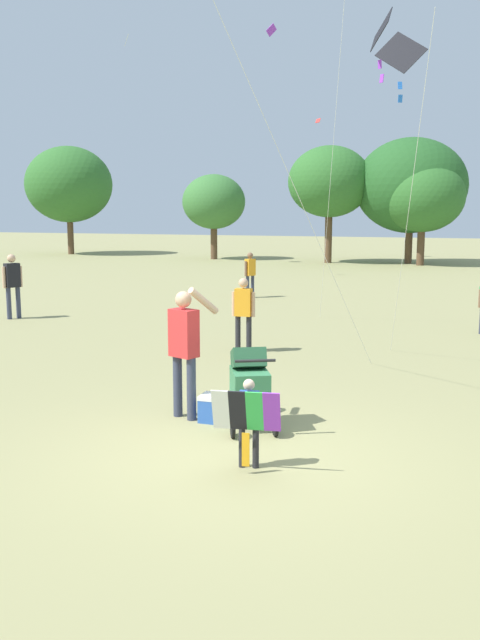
{
  "coord_description": "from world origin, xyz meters",
  "views": [
    {
      "loc": [
        2.42,
        -7.1,
        2.74
      ],
      "look_at": [
        -0.42,
        1.38,
        1.3
      ],
      "focal_mm": 39.17,
      "sensor_mm": 36.0,
      "label": 1
    }
  ],
  "objects_px": {
    "person_adult_flyer": "(184,342)",
    "cooler_box": "(218,408)",
    "child_with_butterfly_kite": "(248,415)",
    "person_kid_running": "(243,309)",
    "kite_green_novelty": "(401,63)",
    "person_back_turned": "(250,271)",
    "kite_adult_black": "(375,45)",
    "person_red_shirt": "(12,281)",
    "stroller": "(250,380)"
  },
  "relations": [
    {
      "from": "person_adult_flyer",
      "to": "kite_adult_black",
      "type": "xyz_separation_m",
      "value": [
        1.81,
        3.88,
        4.37
      ]
    },
    {
      "from": "child_with_butterfly_kite",
      "to": "kite_green_novelty",
      "type": "height_order",
      "value": "kite_green_novelty"
    },
    {
      "from": "kite_adult_black",
      "to": "person_back_turned",
      "type": "height_order",
      "value": "kite_adult_black"
    },
    {
      "from": "kite_adult_black",
      "to": "person_back_turned",
      "type": "bearing_deg",
      "value": 120.02
    },
    {
      "from": "person_adult_flyer",
      "to": "kite_green_novelty",
      "type": "height_order",
      "value": "kite_green_novelty"
    },
    {
      "from": "kite_green_novelty",
      "to": "person_back_turned",
      "type": "height_order",
      "value": "kite_green_novelty"
    },
    {
      "from": "person_adult_flyer",
      "to": "person_red_shirt",
      "type": "relative_size",
      "value": 1.09
    },
    {
      "from": "person_adult_flyer",
      "to": "stroller",
      "type": "xyz_separation_m",
      "value": [
        0.92,
        -0.09,
        -0.41
      ]
    },
    {
      "from": "stroller",
      "to": "kite_adult_black",
      "type": "distance_m",
      "value": 6.28
    },
    {
      "from": "person_adult_flyer",
      "to": "kite_green_novelty",
      "type": "bearing_deg",
      "value": 68.13
    },
    {
      "from": "person_back_turned",
      "to": "cooler_box",
      "type": "xyz_separation_m",
      "value": [
        3.45,
        -12.19,
        -0.64
      ]
    },
    {
      "from": "child_with_butterfly_kite",
      "to": "person_red_shirt",
      "type": "bearing_deg",
      "value": 137.94
    },
    {
      "from": "person_red_shirt",
      "to": "person_kid_running",
      "type": "distance_m",
      "value": 7.04
    },
    {
      "from": "kite_adult_black",
      "to": "person_back_turned",
      "type": "relative_size",
      "value": 4.34
    },
    {
      "from": "kite_green_novelty",
      "to": "person_kid_running",
      "type": "xyz_separation_m",
      "value": [
        -2.7,
        -0.93,
        -4.48
      ]
    },
    {
      "from": "kite_adult_black",
      "to": "kite_green_novelty",
      "type": "xyz_separation_m",
      "value": [
        0.29,
        1.34,
        -0.06
      ]
    },
    {
      "from": "kite_adult_black",
      "to": "person_kid_running",
      "type": "xyz_separation_m",
      "value": [
        -2.41,
        0.4,
        -4.54
      ]
    },
    {
      "from": "person_adult_flyer",
      "to": "kite_adult_black",
      "type": "height_order",
      "value": "kite_adult_black"
    },
    {
      "from": "child_with_butterfly_kite",
      "to": "stroller",
      "type": "xyz_separation_m",
      "value": [
        -0.43,
        1.38,
        0.02
      ]
    },
    {
      "from": "stroller",
      "to": "person_back_turned",
      "type": "height_order",
      "value": "person_back_turned"
    },
    {
      "from": "child_with_butterfly_kite",
      "to": "person_kid_running",
      "type": "height_order",
      "value": "person_kid_running"
    },
    {
      "from": "kite_adult_black",
      "to": "person_adult_flyer",
      "type": "bearing_deg",
      "value": -114.96
    },
    {
      "from": "person_adult_flyer",
      "to": "person_back_turned",
      "type": "relative_size",
      "value": 1.26
    },
    {
      "from": "person_kid_running",
      "to": "person_back_turned",
      "type": "height_order",
      "value": "person_kid_running"
    },
    {
      "from": "person_red_shirt",
      "to": "cooler_box",
      "type": "xyz_separation_m",
      "value": [
        7.79,
        -6.37,
        -0.77
      ]
    },
    {
      "from": "kite_green_novelty",
      "to": "person_red_shirt",
      "type": "xyz_separation_m",
      "value": [
        -9.42,
        1.14,
        -4.37
      ]
    },
    {
      "from": "person_adult_flyer",
      "to": "person_kid_running",
      "type": "height_order",
      "value": "person_adult_flyer"
    },
    {
      "from": "person_red_shirt",
      "to": "person_back_turned",
      "type": "height_order",
      "value": "person_red_shirt"
    },
    {
      "from": "person_adult_flyer",
      "to": "kite_green_novelty",
      "type": "distance_m",
      "value": 7.08
    },
    {
      "from": "kite_adult_black",
      "to": "person_red_shirt",
      "type": "distance_m",
      "value": 10.45
    },
    {
      "from": "child_with_butterfly_kite",
      "to": "person_kid_running",
      "type": "distance_m",
      "value": 6.08
    },
    {
      "from": "child_with_butterfly_kite",
      "to": "person_back_turned",
      "type": "xyz_separation_m",
      "value": [
        -4.33,
        13.64,
        0.23
      ]
    },
    {
      "from": "kite_green_novelty",
      "to": "person_back_turned",
      "type": "distance_m",
      "value": 9.71
    },
    {
      "from": "child_with_butterfly_kite",
      "to": "cooler_box",
      "type": "relative_size",
      "value": 2.15
    },
    {
      "from": "child_with_butterfly_kite",
      "to": "person_kid_running",
      "type": "xyz_separation_m",
      "value": [
        -1.95,
        5.76,
        0.25
      ]
    },
    {
      "from": "person_back_turned",
      "to": "stroller",
      "type": "bearing_deg",
      "value": -72.35
    },
    {
      "from": "person_kid_running",
      "to": "person_back_turned",
      "type": "xyz_separation_m",
      "value": [
        -2.38,
        7.89,
        -0.02
      ]
    },
    {
      "from": "child_with_butterfly_kite",
      "to": "stroller",
      "type": "relative_size",
      "value": 0.88
    },
    {
      "from": "child_with_butterfly_kite",
      "to": "cooler_box",
      "type": "distance_m",
      "value": 1.75
    },
    {
      "from": "person_back_turned",
      "to": "person_adult_flyer",
      "type": "bearing_deg",
      "value": -76.23
    },
    {
      "from": "person_adult_flyer",
      "to": "cooler_box",
      "type": "height_order",
      "value": "person_adult_flyer"
    },
    {
      "from": "kite_green_novelty",
      "to": "cooler_box",
      "type": "bearing_deg",
      "value": -107.28
    },
    {
      "from": "person_adult_flyer",
      "to": "person_red_shirt",
      "type": "bearing_deg",
      "value": 139.06
    },
    {
      "from": "stroller",
      "to": "person_kid_running",
      "type": "distance_m",
      "value": 4.64
    },
    {
      "from": "person_kid_running",
      "to": "person_red_shirt",
      "type": "bearing_deg",
      "value": 162.89
    },
    {
      "from": "kite_adult_black",
      "to": "kite_green_novelty",
      "type": "bearing_deg",
      "value": 77.86
    },
    {
      "from": "kite_adult_black",
      "to": "cooler_box",
      "type": "distance_m",
      "value": 6.64
    },
    {
      "from": "stroller",
      "to": "person_kid_running",
      "type": "relative_size",
      "value": 0.77
    },
    {
      "from": "child_with_butterfly_kite",
      "to": "kite_green_novelty",
      "type": "bearing_deg",
      "value": 83.62
    },
    {
      "from": "child_with_butterfly_kite",
      "to": "person_red_shirt",
      "type": "xyz_separation_m",
      "value": [
        -8.68,
        7.83,
        0.36
      ]
    }
  ]
}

